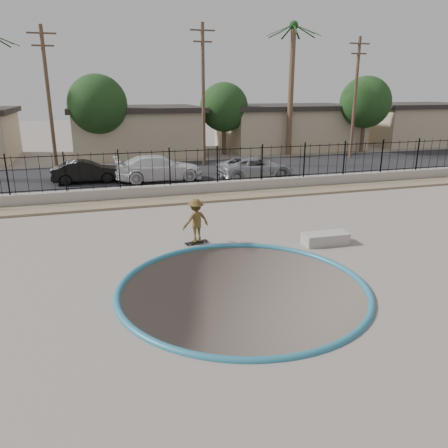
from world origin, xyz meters
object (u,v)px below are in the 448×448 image
object	(u,v)px
car_c	(159,168)
skateboard	(196,242)
skater	(196,223)
car_b	(87,172)
concrete_ledge	(325,238)
car_d	(255,167)

from	to	relation	value
car_c	skateboard	bearing A→B (deg)	177.10
skateboard	skater	bearing A→B (deg)	167.83
car_b	concrete_ledge	bearing A→B (deg)	-150.44
car_b	car_d	world-z (taller)	car_d
car_b	car_c	distance (m)	4.20
skateboard	concrete_ledge	world-z (taller)	concrete_ledge
concrete_ledge	car_d	bearing A→B (deg)	81.31
skateboard	car_d	size ratio (longest dim) A/B	0.19
skater	concrete_ledge	world-z (taller)	skater
skater	skateboard	distance (m)	0.71
car_b	car_d	distance (m)	10.03
skater	skateboard	world-z (taller)	skater
skater	concrete_ledge	bearing A→B (deg)	146.53
skateboard	car_c	size ratio (longest dim) A/B	0.17
skater	car_d	size ratio (longest dim) A/B	0.33
car_b	car_c	size ratio (longest dim) A/B	0.76
skateboard	car_c	world-z (taller)	car_c
skater	car_c	distance (m)	11.45
skater	car_d	bearing A→B (deg)	-137.15
car_d	concrete_ledge	bearing A→B (deg)	166.49
concrete_ledge	car_d	world-z (taller)	car_d
skateboard	car_b	bearing A→B (deg)	94.83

